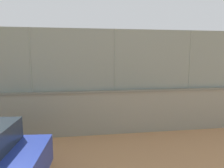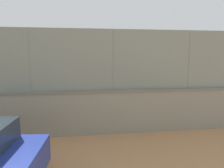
{
  "view_description": "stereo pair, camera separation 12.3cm",
  "coord_description": "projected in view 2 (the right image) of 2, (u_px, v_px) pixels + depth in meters",
  "views": [
    {
      "loc": [
        1.26,
        17.64,
        2.99
      ],
      "look_at": [
        -0.33,
        5.55,
        1.3
      ],
      "focal_mm": 32.88,
      "sensor_mm": 36.0,
      "label": 1
    },
    {
      "loc": [
        1.14,
        17.65,
        2.99
      ],
      "look_at": [
        -0.33,
        5.55,
        1.3
      ],
      "focal_mm": 32.88,
      "sensor_mm": 36.0,
      "label": 2
    }
  ],
  "objects": [
    {
      "name": "player_near_wall_returning",
      "position": [
        164.0,
        90.0,
        11.73
      ],
      "size": [
        1.29,
        0.78,
        1.71
      ],
      "color": "#B2B2B2",
      "rests_on": "ground_plane"
    },
    {
      "name": "ground_plane",
      "position": [
        101.0,
        90.0,
        17.9
      ],
      "size": [
        260.0,
        260.0,
        0.0
      ],
      "primitive_type": "plane",
      "color": "tan"
    },
    {
      "name": "fence_panel_on_wall",
      "position": [
        189.0,
        60.0,
        8.09
      ],
      "size": [
        30.24,
        0.64,
        2.27
      ],
      "color": "gray",
      "rests_on": "perimeter_wall"
    },
    {
      "name": "sports_ball",
      "position": [
        37.0,
        73.0,
        18.15
      ],
      "size": [
        0.18,
        0.18,
        0.18
      ],
      "primitive_type": "sphere",
      "color": "#3399D8"
    },
    {
      "name": "player_crossing_court",
      "position": [
        48.0,
        79.0,
        18.89
      ],
      "size": [
        1.01,
        0.71,
        1.48
      ],
      "color": "black",
      "rests_on": "ground_plane"
    },
    {
      "name": "perimeter_wall",
      "position": [
        186.0,
        108.0,
        8.36
      ],
      "size": [
        30.79,
        1.02,
        1.7
      ],
      "color": "gray",
      "rests_on": "ground_plane"
    }
  ]
}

